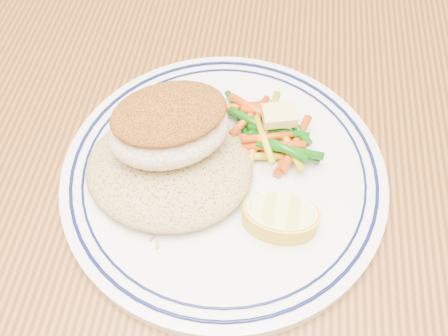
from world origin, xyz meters
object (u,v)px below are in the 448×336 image
dining_table (184,252)px  fish_fillet (169,126)px  plate (224,174)px  vegetable_pile (269,133)px  rice_pilaf (169,166)px  lemon_wedge (281,217)px

dining_table → fish_fillet: 0.17m
plate → vegetable_pile: 0.06m
dining_table → rice_pilaf: 0.13m
plate → rice_pilaf: rice_pilaf is taller
vegetable_pile → lemon_wedge: size_ratio=1.67×
vegetable_pile → lemon_wedge: bearing=-79.2°
dining_table → lemon_wedge: (0.09, -0.01, 0.13)m
rice_pilaf → vegetable_pile: same height
rice_pilaf → lemon_wedge: (0.10, -0.04, -0.00)m
dining_table → vegetable_pile: 0.16m
fish_fillet → lemon_wedge: fish_fillet is taller
lemon_wedge → rice_pilaf: bearing=159.3°
plate → vegetable_pile: (0.04, 0.04, 0.02)m
dining_table → lemon_wedge: 0.16m
fish_fillet → lemon_wedge: bearing=-28.9°
fish_fillet → vegetable_pile: fish_fillet is taller
fish_fillet → vegetable_pile: 0.09m
dining_table → fish_fillet: size_ratio=12.03×
vegetable_pile → rice_pilaf: bearing=-150.2°
plate → fish_fillet: 0.07m
rice_pilaf → lemon_wedge: size_ratio=2.25×
fish_fillet → vegetable_pile: (0.08, 0.03, -0.03)m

